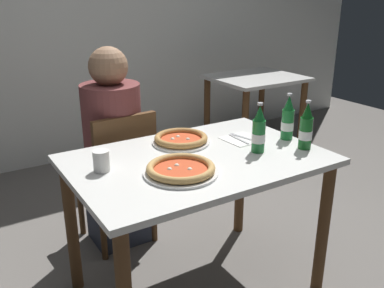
# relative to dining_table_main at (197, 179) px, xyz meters

# --- Properties ---
(ground_plane) EXTENTS (8.00, 8.00, 0.00)m
(ground_plane) POSITION_rel_dining_table_main_xyz_m (0.00, 0.00, -0.64)
(ground_plane) COLOR slate
(back_wall_tiled) EXTENTS (7.00, 0.10, 2.60)m
(back_wall_tiled) POSITION_rel_dining_table_main_xyz_m (0.00, 2.20, 0.66)
(back_wall_tiled) COLOR white
(back_wall_tiled) RESTS_ON ground_plane
(dining_table_main) EXTENTS (1.20, 0.80, 0.75)m
(dining_table_main) POSITION_rel_dining_table_main_xyz_m (0.00, 0.00, 0.00)
(dining_table_main) COLOR silver
(dining_table_main) RESTS_ON ground_plane
(chair_behind_table) EXTENTS (0.42, 0.42, 0.85)m
(chair_behind_table) POSITION_rel_dining_table_main_xyz_m (-0.16, 0.61, -0.15)
(chair_behind_table) COLOR brown
(chair_behind_table) RESTS_ON ground_plane
(diner_seated) EXTENTS (0.34, 0.34, 1.21)m
(diner_seated) POSITION_rel_dining_table_main_xyz_m (-0.17, 0.66, -0.05)
(diner_seated) COLOR #2D3342
(diner_seated) RESTS_ON ground_plane
(dining_table_background) EXTENTS (0.80, 0.70, 0.75)m
(dining_table_background) POSITION_rel_dining_table_main_xyz_m (1.53, 1.40, -0.04)
(dining_table_background) COLOR silver
(dining_table_background) RESTS_ON ground_plane
(pizza_margherita_near) EXTENTS (0.30, 0.30, 0.04)m
(pizza_margherita_near) POSITION_rel_dining_table_main_xyz_m (0.03, 0.21, 0.14)
(pizza_margherita_near) COLOR white
(pizza_margherita_near) RESTS_ON dining_table_main
(pizza_marinara_far) EXTENTS (0.32, 0.32, 0.04)m
(pizza_marinara_far) POSITION_rel_dining_table_main_xyz_m (-0.17, -0.13, 0.13)
(pizza_marinara_far) COLOR white
(pizza_marinara_far) RESTS_ON dining_table_main
(beer_bottle_left) EXTENTS (0.07, 0.07, 0.25)m
(beer_bottle_left) POSITION_rel_dining_table_main_xyz_m (0.52, -0.18, 0.22)
(beer_bottle_left) COLOR #14591E
(beer_bottle_left) RESTS_ON dining_table_main
(beer_bottle_center) EXTENTS (0.07, 0.07, 0.25)m
(beer_bottle_center) POSITION_rel_dining_table_main_xyz_m (0.54, -0.03, 0.22)
(beer_bottle_center) COLOR #196B2D
(beer_bottle_center) RESTS_ON dining_table_main
(beer_bottle_right) EXTENTS (0.07, 0.07, 0.25)m
(beer_bottle_right) POSITION_rel_dining_table_main_xyz_m (0.29, -0.10, 0.22)
(beer_bottle_right) COLOR #196B2D
(beer_bottle_right) RESTS_ON dining_table_main
(napkin_with_cutlery) EXTENTS (0.19, 0.19, 0.01)m
(napkin_with_cutlery) POSITION_rel_dining_table_main_xyz_m (0.33, 0.09, 0.12)
(napkin_with_cutlery) COLOR white
(napkin_with_cutlery) RESTS_ON dining_table_main
(paper_cup) EXTENTS (0.07, 0.07, 0.09)m
(paper_cup) POSITION_rel_dining_table_main_xyz_m (-0.44, 0.08, 0.16)
(paper_cup) COLOR white
(paper_cup) RESTS_ON dining_table_main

